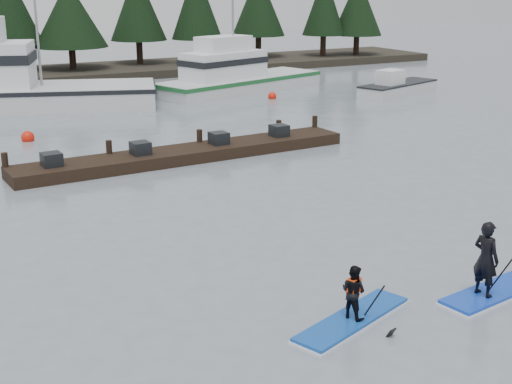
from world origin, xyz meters
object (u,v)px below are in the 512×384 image
floating_dock (187,154)px  paddleboard_duo (500,270)px  paddleboard_solo (353,305)px  fishing_boat_medium (236,84)px

floating_dock → paddleboard_duo: size_ratio=3.78×
paddleboard_solo → paddleboard_duo: 3.91m
fishing_boat_medium → paddleboard_solo: bearing=-129.7°
paddleboard_duo → fishing_boat_medium: bearing=66.2°
paddleboard_solo → paddleboard_duo: size_ratio=0.89×
floating_dock → paddleboard_duo: 15.47m
paddleboard_solo → paddleboard_duo: (3.88, -0.44, 0.20)m
fishing_boat_medium → paddleboard_solo: fishing_boat_medium is taller
fishing_boat_medium → paddleboard_solo: (-12.55, -30.14, -0.11)m
fishing_boat_medium → paddleboard_duo: (-8.67, -30.58, 0.08)m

